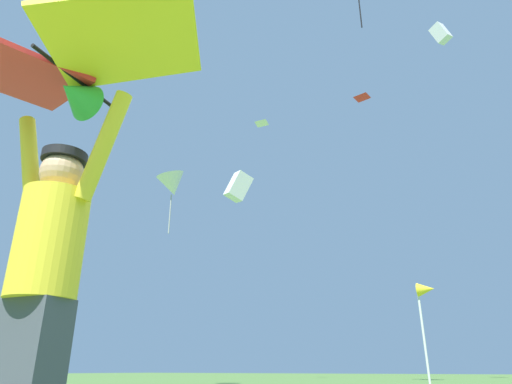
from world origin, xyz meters
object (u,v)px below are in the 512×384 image
distant_kite_white_mid_left (238,187)px  distant_kite_white_overhead_distant (441,34)px  distant_kite_red_high_right (362,97)px  distant_kite_white_far_center (262,123)px  kite_flyer_person (44,275)px  marker_flag (426,297)px  distant_kite_white_mid_right (172,185)px  held_stunt_kite (70,68)px

distant_kite_white_mid_left → distant_kite_white_overhead_distant: (4.93, 14.10, 13.88)m
distant_kite_red_high_right → distant_kite_white_far_center: (-7.42, 2.34, 2.02)m
kite_flyer_person → marker_flag: size_ratio=1.00×
distant_kite_white_mid_right → distant_kite_white_overhead_distant: 20.32m
held_stunt_kite → distant_kite_white_overhead_distant: size_ratio=1.24×
distant_kite_white_mid_right → held_stunt_kite: bearing=-48.6°
distant_kite_white_mid_right → distant_kite_white_far_center: bearing=104.3°
distant_kite_white_mid_right → marker_flag: bearing=-16.6°
distant_kite_red_high_right → distant_kite_white_mid_left: bearing=-98.7°
distant_kite_white_mid_right → marker_flag: distant_kite_white_mid_right is taller
distant_kite_white_mid_right → distant_kite_red_high_right: size_ratio=2.45×
held_stunt_kite → distant_kite_white_mid_right: 13.65m
distant_kite_red_high_right → marker_flag: size_ratio=0.51×
distant_kite_white_overhead_distant → marker_flag: bearing=-88.4°
distant_kite_white_far_center → distant_kite_white_overhead_distant: bearing=15.1°
distant_kite_white_overhead_distant → marker_flag: size_ratio=0.74×
kite_flyer_person → marker_flag: bearing=87.4°
held_stunt_kite → distant_kite_red_high_right: 21.26m
distant_kite_white_overhead_distant → marker_flag: 23.98m
held_stunt_kite → distant_kite_red_high_right: distant_kite_red_high_right is taller
kite_flyer_person → distant_kite_white_mid_right: 14.04m
distant_kite_white_mid_left → marker_flag: size_ratio=0.52×
held_stunt_kite → marker_flag: held_stunt_kite is taller
held_stunt_kite → distant_kite_white_mid_left: 10.86m
kite_flyer_person → distant_kite_red_high_right: bearing=101.9°
distant_kite_white_mid_left → marker_flag: (5.38, -1.92, -3.95)m
distant_kite_white_overhead_distant → held_stunt_kite: bearing=-89.6°
distant_kite_white_mid_right → marker_flag: 10.48m
held_stunt_kite → distant_kite_white_overhead_distant: bearing=90.4°
distant_kite_white_mid_right → distant_kite_white_overhead_distant: (8.36, 13.39, 12.80)m
distant_kite_red_high_right → distant_kite_white_overhead_distant: bearing=56.0°
distant_kite_white_mid_right → marker_flag: size_ratio=1.25×
distant_kite_white_mid_left → distant_kite_white_mid_right: size_ratio=0.42×
kite_flyer_person → held_stunt_kite: 1.20m
kite_flyer_person → distant_kite_white_mid_right: size_ratio=0.80×
distant_kite_white_mid_right → distant_kite_white_overhead_distant: bearing=58.0°
held_stunt_kite → distant_kite_white_mid_right: size_ratio=0.74×
held_stunt_kite → distant_kite_red_high_right: size_ratio=1.81×
distant_kite_red_high_right → distant_kite_white_overhead_distant: 8.95m
held_stunt_kite → kite_flyer_person: bearing=100.2°
held_stunt_kite → distant_kite_white_far_center: bearing=119.1°
distant_kite_white_far_center → marker_flag: 22.06m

